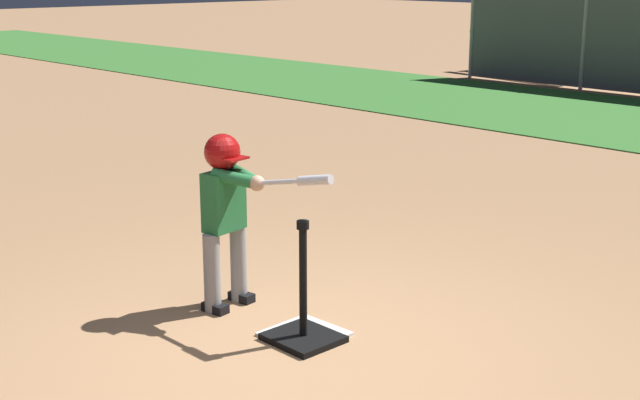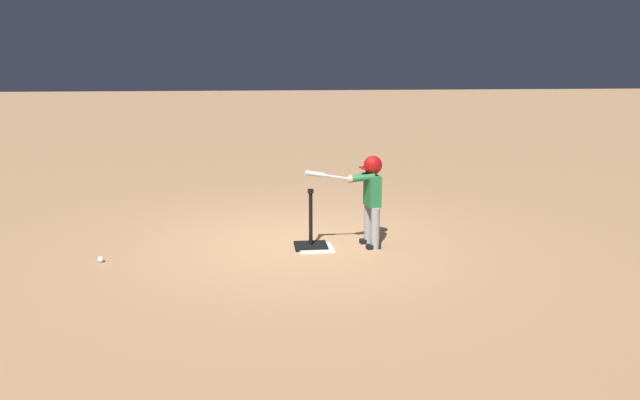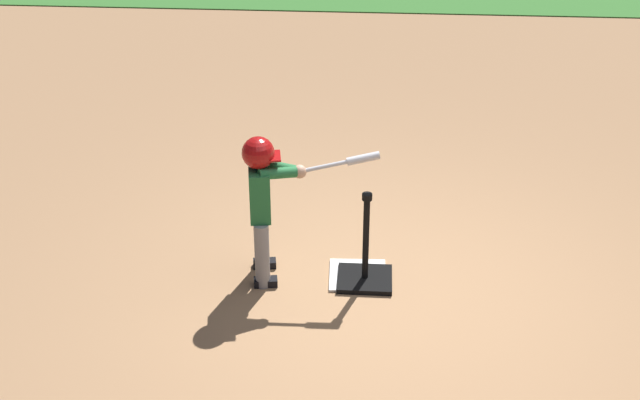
% 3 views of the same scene
% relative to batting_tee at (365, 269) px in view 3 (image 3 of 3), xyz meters
% --- Properties ---
extents(ground_plane, '(90.00, 90.00, 0.00)m').
position_rel_batting_tee_xyz_m(ground_plane, '(0.16, -0.21, -0.11)').
color(ground_plane, '#AD7F56').
extents(home_plate, '(0.45, 0.45, 0.02)m').
position_rel_batting_tee_xyz_m(home_plate, '(-0.06, 0.06, -0.10)').
color(home_plate, white).
rests_on(home_plate, ground_plane).
extents(batting_tee, '(0.42, 0.38, 0.77)m').
position_rel_batting_tee_xyz_m(batting_tee, '(0.00, 0.00, 0.00)').
color(batting_tee, black).
rests_on(batting_tee, ground_plane).
extents(batter_child, '(1.01, 0.38, 1.19)m').
position_rel_batting_tee_xyz_m(batter_child, '(-0.76, 0.02, 0.64)').
color(batter_child, gray).
rests_on(batter_child, ground_plane).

